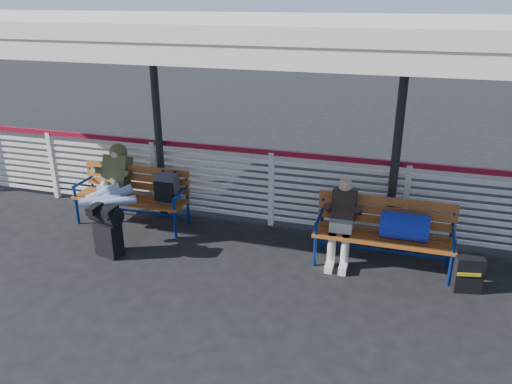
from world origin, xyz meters
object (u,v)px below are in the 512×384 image
(traveler_man, at_px, (111,191))
(companion_person, at_px, (342,221))
(luggage_stack, at_px, (107,229))
(suitcase_side, at_px, (468,274))
(bench_left, at_px, (143,190))
(bench_right, at_px, (395,227))

(traveler_man, relative_size, companion_person, 1.43)
(luggage_stack, relative_size, companion_person, 0.65)
(suitcase_side, bearing_deg, luggage_stack, 174.75)
(bench_left, distance_m, companion_person, 3.11)
(luggage_stack, height_order, suitcase_side, luggage_stack)
(luggage_stack, height_order, bench_left, bench_left)
(bench_left, distance_m, suitcase_side, 4.74)
(luggage_stack, distance_m, traveler_man, 0.81)
(traveler_man, height_order, companion_person, traveler_man)
(bench_right, height_order, traveler_man, traveler_man)
(bench_left, height_order, traveler_man, traveler_man)
(bench_right, distance_m, companion_person, 0.68)
(luggage_stack, bearing_deg, suitcase_side, 19.33)
(bench_left, bearing_deg, bench_right, -3.51)
(companion_person, relative_size, suitcase_side, 2.50)
(luggage_stack, distance_m, bench_left, 1.05)
(traveler_man, distance_m, suitcase_side, 5.07)
(bench_right, xyz_separation_m, companion_person, (-0.68, -0.00, -0.00))
(luggage_stack, xyz_separation_m, bench_right, (3.78, 0.80, 0.20))
(bench_left, xyz_separation_m, traveler_man, (-0.35, -0.35, 0.08))
(companion_person, bearing_deg, traveler_man, -178.19)
(bench_left, relative_size, suitcase_side, 3.92)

